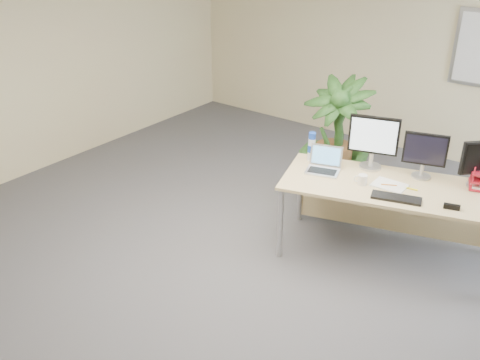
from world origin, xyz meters
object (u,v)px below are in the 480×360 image
Objects in this scene: floor_plant at (334,147)px; laptop at (324,165)px; desk at (391,196)px; monitor_left at (373,139)px; monitor_right at (425,153)px.

laptop is (0.22, -0.63, 0.08)m from floor_plant.
monitor_left reaches higher than desk.
monitor_left is at bearing -168.69° from monitor_right.
monitor_left is at bearing -28.70° from floor_plant.
floor_plant is 2.81× the size of monitor_left.
monitor_right is (0.18, 0.22, 0.42)m from desk.
monitor_left is at bearing 43.42° from laptop.
desk is 0.71m from laptop.
monitor_right reaches higher than desk.
laptop is at bearing -152.93° from monitor_right.
floor_plant is 3.37× the size of monitor_right.
monitor_left is at bearing 156.92° from desk.
monitor_right is at bearing 50.82° from desk.
laptop reaches higher than desk.
monitor_left is (-0.30, 0.13, 0.47)m from desk.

